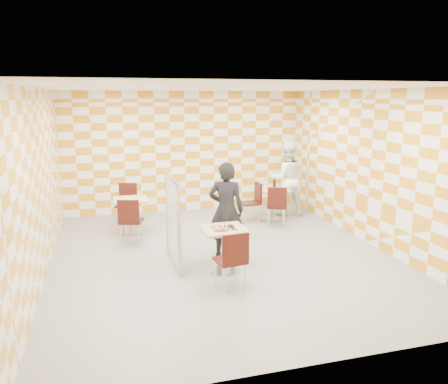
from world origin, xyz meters
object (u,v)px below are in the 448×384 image
object	(u,v)px
chair_main_front	(233,256)
man_white	(287,179)
second_table	(272,198)
partition	(173,220)
chair_empty_near	(130,218)
sport_bottle	(265,184)
chair_empty_far	(127,200)
soda_bottle	(274,183)
empty_table	(131,210)
chair_second_front	(277,203)
main_table	(224,242)
man_dark	(226,210)
chair_second_side	(254,199)

from	to	relation	value
chair_main_front	man_white	world-z (taller)	man_white
second_table	man_white	distance (m)	0.70
second_table	man_white	bearing A→B (deg)	30.77
second_table	partition	xyz separation A→B (m)	(-2.69, -2.18, 0.28)
chair_empty_near	man_white	world-z (taller)	man_white
chair_main_front	sport_bottle	distance (m)	4.12
chair_empty_near	chair_empty_far	world-z (taller)	same
soda_bottle	empty_table	bearing A→B (deg)	-175.17
chair_second_front	soda_bottle	bearing A→B (deg)	72.45
chair_second_front	partition	bearing A→B (deg)	-148.51
main_table	partition	xyz separation A→B (m)	(-0.75, 0.59, 0.28)
man_dark	man_white	distance (m)	3.24
man_dark	sport_bottle	world-z (taller)	man_dark
man_dark	man_white	world-z (taller)	man_white
chair_second_front	man_dark	bearing A→B (deg)	-137.12
main_table	second_table	size ratio (longest dim) A/B	1.00
chair_second_front	chair_empty_far	world-z (taller)	same
man_white	soda_bottle	world-z (taller)	man_white
chair_empty_far	chair_second_front	bearing A→B (deg)	-20.48
empty_table	chair_empty_far	size ratio (longest dim) A/B	0.81
man_white	soda_bottle	xyz separation A→B (m)	(-0.40, -0.20, -0.05)
main_table	chair_second_side	distance (m)	3.08
empty_table	man_white	xyz separation A→B (m)	(3.77, 0.49, 0.39)
man_white	man_dark	bearing A→B (deg)	54.75
second_table	chair_second_front	size ratio (longest dim) A/B	0.81
partition	empty_table	bearing A→B (deg)	106.33
chair_second_side	chair_empty_far	bearing A→B (deg)	167.15
man_white	soda_bottle	size ratio (longest dim) A/B	7.86
chair_second_front	chair_empty_far	bearing A→B (deg)	159.52
main_table	soda_bottle	distance (m)	3.53
second_table	chair_main_front	size ratio (longest dim) A/B	0.81
chair_empty_near	man_dark	world-z (taller)	man_dark
soda_bottle	second_table	bearing A→B (deg)	-136.67
empty_table	chair_empty_near	world-z (taller)	chair_empty_near
main_table	chair_empty_near	xyz separation A→B (m)	(-1.40, 1.81, 0.04)
second_table	chair_empty_far	bearing A→B (deg)	170.08
chair_second_front	man_dark	xyz separation A→B (m)	(-1.58, -1.47, 0.33)
main_table	man_dark	size ratio (longest dim) A/B	0.43
chair_empty_far	man_white	xyz separation A→B (m)	(3.81, -0.29, 0.36)
soda_bottle	man_dark	bearing A→B (deg)	-129.75
chair_second_front	sport_bottle	bearing A→B (deg)	89.74
chair_empty_far	man_white	world-z (taller)	man_white
empty_table	chair_empty_far	xyz separation A→B (m)	(-0.04, 0.78, 0.04)
chair_empty_near	man_dark	bearing A→B (deg)	-34.51
chair_empty_near	man_dark	size ratio (longest dim) A/B	0.53
partition	man_dark	distance (m)	0.99
man_white	sport_bottle	world-z (taller)	man_white
second_table	chair_main_front	distance (m)	4.07
main_table	empty_table	distance (m)	2.90
chair_main_front	man_dark	xyz separation A→B (m)	(0.31, 1.45, 0.33)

